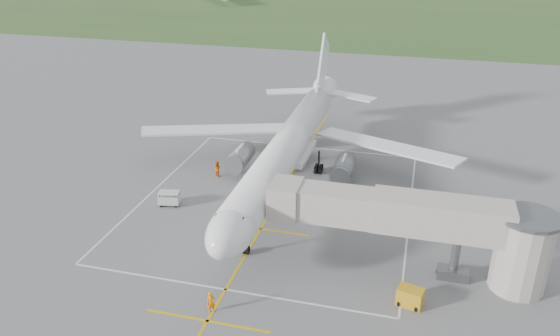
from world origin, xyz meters
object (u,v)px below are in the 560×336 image
(baggage_cart, at_px, (169,198))
(jet_bridge, at_px, (431,226))
(ramp_worker_wing, at_px, (217,168))
(ramp_worker_nose, at_px, (211,302))
(gpu_unit, at_px, (410,297))
(airliner, at_px, (288,148))

(baggage_cart, bearing_deg, jet_bridge, -23.62)
(jet_bridge, relative_size, ramp_worker_wing, 12.52)
(jet_bridge, distance_m, ramp_worker_nose, 18.78)
(jet_bridge, bearing_deg, ramp_worker_wing, 149.96)
(gpu_unit, height_order, ramp_worker_nose, ramp_worker_nose)
(airliner, relative_size, jet_bridge, 2.00)
(ramp_worker_nose, bearing_deg, jet_bridge, 2.00)
(baggage_cart, height_order, ramp_worker_nose, ramp_worker_nose)
(baggage_cart, bearing_deg, airliner, 26.73)
(ramp_worker_wing, bearing_deg, jet_bridge, 172.14)
(jet_bridge, height_order, ramp_worker_nose, jet_bridge)
(baggage_cart, distance_m, ramp_worker_nose, 18.60)
(jet_bridge, xyz_separation_m, baggage_cart, (-26.54, 5.78, -3.97))
(baggage_cart, relative_size, ramp_worker_wing, 1.28)
(gpu_unit, distance_m, baggage_cart, 27.51)
(gpu_unit, xyz_separation_m, baggage_cart, (-25.49, 10.35, 0.05))
(airliner, height_order, ramp_worker_wing, airliner)
(baggage_cart, distance_m, ramp_worker_wing, 8.55)
(ramp_worker_nose, bearing_deg, baggage_cart, 96.48)
(gpu_unit, relative_size, ramp_worker_nose, 1.24)
(gpu_unit, bearing_deg, baggage_cart, 171.54)
(baggage_cart, height_order, ramp_worker_wing, ramp_worker_wing)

